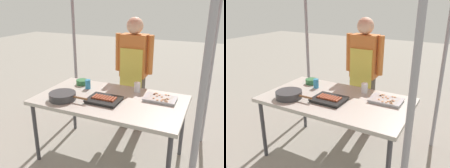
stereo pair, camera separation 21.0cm
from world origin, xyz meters
TOP-DOWN VIEW (x-y plane):
  - ground_plane at (0.00, 0.00)m, footprint 18.00×18.00m
  - stall_table at (0.00, 0.00)m, footprint 1.60×0.90m
  - tray_grilled_sausages at (-0.03, -0.09)m, footprint 0.35×0.28m
  - tray_meat_skewers at (0.51, 0.18)m, footprint 0.34×0.23m
  - cooking_wok at (-0.45, -0.24)m, footprint 0.45×0.29m
  - condiment_bowl at (-0.51, 0.26)m, footprint 0.14×0.14m
  - drink_cup_near_edge at (-0.37, 0.17)m, footprint 0.06×0.06m
  - drink_cup_by_wok at (0.20, 0.31)m, footprint 0.07×0.07m
  - vendor_woman at (-0.00, 0.75)m, footprint 0.52×0.23m

SIDE VIEW (x-z plane):
  - ground_plane at x=0.00m, z-range 0.00..0.00m
  - stall_table at x=0.00m, z-range 0.32..1.07m
  - tray_meat_skewers at x=0.51m, z-range 0.75..0.79m
  - tray_grilled_sausages at x=-0.03m, z-range 0.75..0.79m
  - condiment_bowl at x=-0.51m, z-range 0.75..0.81m
  - cooking_wok at x=-0.45m, z-range 0.75..0.83m
  - drink_cup_near_edge at x=-0.37m, z-range 0.75..0.86m
  - drink_cup_by_wok at x=0.20m, z-range 0.75..0.86m
  - vendor_woman at x=0.00m, z-range 0.14..1.70m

